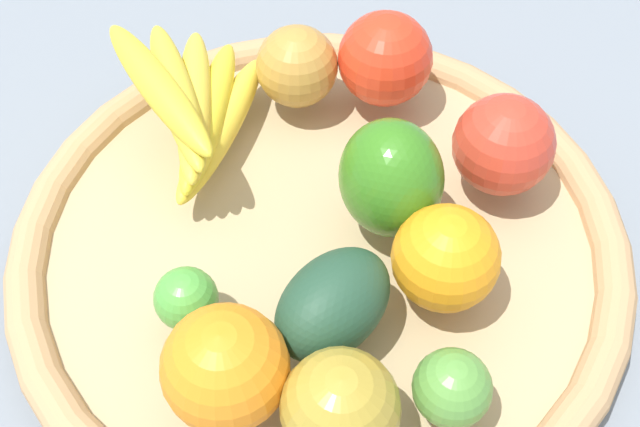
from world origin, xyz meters
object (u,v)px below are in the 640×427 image
at_px(banana_bunch, 192,106).
at_px(orange_0, 225,368).
at_px(bell_pepper, 391,178).
at_px(apple_3, 297,66).
at_px(orange_1, 446,258).
at_px(lime_1, 452,388).
at_px(apple_0, 385,59).
at_px(lime_0, 186,299).
at_px(apple_2, 340,408).
at_px(avocado, 333,304).
at_px(apple_1, 502,143).

bearing_deg(banana_bunch, orange_0, -9.97).
xyz_separation_m(bell_pepper, apple_3, (-0.14, -0.02, -0.01)).
height_order(bell_pepper, orange_1, bell_pepper).
distance_m(lime_1, apple_0, 0.28).
height_order(lime_0, bell_pepper, bell_pepper).
xyz_separation_m(apple_2, apple_3, (-0.29, 0.07, -0.00)).
height_order(avocado, apple_3, apple_3).
distance_m(orange_1, lime_1, 0.09).
bearing_deg(apple_1, apple_2, -50.91).
relative_size(banana_bunch, avocado, 1.85).
distance_m(lime_1, apple_1, 0.20).
xyz_separation_m(banana_bunch, avocado, (0.20, 0.04, -0.01)).
height_order(lime_0, apple_1, apple_1).
bearing_deg(orange_1, bell_pepper, -171.84).
xyz_separation_m(lime_0, apple_1, (-0.04, 0.25, 0.02)).
bearing_deg(apple_2, apple_3, 165.48).
bearing_deg(apple_2, lime_1, 84.37).
relative_size(apple_0, avocado, 0.85).
height_order(lime_1, avocado, avocado).
relative_size(apple_2, avocado, 0.79).
height_order(banana_bunch, apple_2, banana_bunch).
bearing_deg(lime_0, apple_1, 98.70).
relative_size(banana_bunch, apple_3, 2.50).
height_order(bell_pepper, banana_bunch, bell_pepper).
xyz_separation_m(orange_0, apple_3, (-0.24, 0.13, -0.01)).
height_order(avocado, apple_1, apple_1).
distance_m(apple_1, apple_3, 0.18).
xyz_separation_m(lime_1, orange_0, (-0.05, -0.13, 0.01)).
bearing_deg(orange_0, orange_1, 100.06).
relative_size(lime_1, orange_0, 0.63).
relative_size(lime_0, orange_0, 0.55).
bearing_deg(avocado, lime_1, 31.63).
distance_m(orange_1, apple_1, 0.11).
bearing_deg(apple_0, orange_0, -41.96).
bearing_deg(orange_1, avocado, -87.24).
bearing_deg(lime_1, banana_bunch, -162.58).
relative_size(bell_pepper, banana_bunch, 0.54).
bearing_deg(lime_0, avocado, 63.87).
xyz_separation_m(bell_pepper, apple_0, (-0.12, 0.05, -0.01)).
relative_size(apple_2, apple_0, 0.93).
height_order(lime_1, orange_0, orange_0).
relative_size(apple_0, apple_1, 1.01).
bearing_deg(bell_pepper, apple_3, -176.31).
distance_m(bell_pepper, apple_3, 0.15).
relative_size(apple_2, apple_3, 1.07).
bearing_deg(banana_bunch, lime_0, -17.07).
relative_size(banana_bunch, apple_2, 2.33).
distance_m(banana_bunch, apple_3, 0.09).
xyz_separation_m(apple_1, apple_3, (-0.14, -0.11, -0.00)).
distance_m(banana_bunch, apple_2, 0.27).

